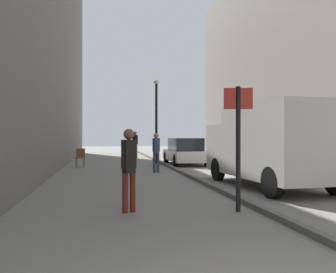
{
  "coord_description": "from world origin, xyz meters",
  "views": [
    {
      "loc": [
        -1.63,
        -1.92,
        1.58
      ],
      "look_at": [
        0.9,
        12.09,
        1.55
      ],
      "focal_mm": 38.09,
      "sensor_mm": 36.0,
      "label": 1
    }
  ],
  "objects": [
    {
      "name": "street_sign_post",
      "position": [
        1.12,
        5.1,
        1.55
      ],
      "size": [
        0.59,
        0.16,
        2.6
      ],
      "rotation": [
        0.0,
        0.0,
        2.92
      ],
      "color": "black",
      "rests_on": "ground_plane"
    },
    {
      "name": "pedestrian_far_crossing",
      "position": [
        0.57,
        13.13,
        0.98
      ],
      "size": [
        0.33,
        0.24,
        1.7
      ],
      "rotation": [
        0.0,
        0.0,
        3.4
      ],
      "color": "#2D3851",
      "rests_on": "ground_plane"
    },
    {
      "name": "cafe_chair_near_window",
      "position": [
        -2.8,
        16.4,
        0.55
      ],
      "size": [
        0.48,
        0.48,
        0.94
      ],
      "rotation": [
        0.0,
        0.0,
        3.03
      ],
      "color": "brown",
      "rests_on": "ground_plane"
    },
    {
      "name": "pedestrian_mid_block",
      "position": [
        -1.12,
        5.42,
        0.99
      ],
      "size": [
        0.32,
        0.26,
        1.72
      ],
      "rotation": [
        0.0,
        0.0,
        0.39
      ],
      "color": "maroon",
      "rests_on": "ground_plane"
    },
    {
      "name": "ground_plane",
      "position": [
        0.0,
        12.0,
        0.0
      ],
      "size": [
        80.0,
        80.0,
        0.0
      ],
      "primitive_type": "plane",
      "color": "gray"
    },
    {
      "name": "parked_car",
      "position": [
        2.8,
        17.3,
        0.71
      ],
      "size": [
        1.85,
        4.2,
        1.45
      ],
      "rotation": [
        0.0,
        0.0,
        0.0
      ],
      "color": "silver",
      "rests_on": "ground_plane"
    },
    {
      "name": "delivery_van",
      "position": [
        3.37,
        8.27,
        1.33
      ],
      "size": [
        2.41,
        5.35,
        2.5
      ],
      "rotation": [
        0.0,
        0.0,
        0.06
      ],
      "color": "silver",
      "rests_on": "ground_plane"
    },
    {
      "name": "lamp_post",
      "position": [
        1.28,
        17.93,
        2.72
      ],
      "size": [
        0.28,
        0.28,
        4.76
      ],
      "color": "black",
      "rests_on": "ground_plane"
    },
    {
      "name": "kerb_strip",
      "position": [
        1.58,
        12.0,
        0.06
      ],
      "size": [
        0.16,
        40.0,
        0.12
      ],
      "primitive_type": "cube",
      "color": "#615F5B",
      "rests_on": "ground_plane"
    },
    {
      "name": "pedestrian_main_foreground",
      "position": [
        0.49,
        22.65,
        1.08
      ],
      "size": [
        0.37,
        0.24,
        1.88
      ],
      "rotation": [
        0.0,
        0.0,
        3.18
      ],
      "color": "brown",
      "rests_on": "ground_plane"
    }
  ]
}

